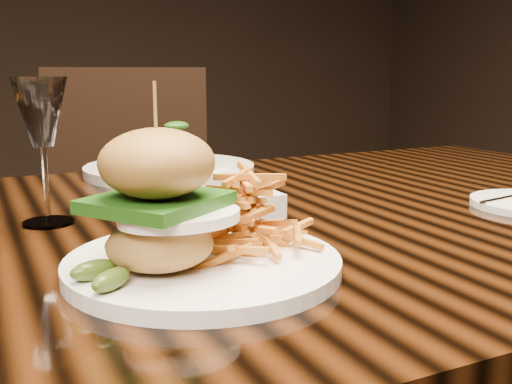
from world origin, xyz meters
name	(u,v)px	position (x,y,z in m)	size (l,w,h in m)	color
dining_table	(250,267)	(0.00, 0.00, 0.67)	(1.60, 0.90, 0.75)	black
burger_plate	(201,222)	(-0.14, -0.20, 0.80)	(0.27, 0.27, 0.18)	white
ramekin	(252,204)	(0.00, -0.01, 0.77)	(0.07, 0.07, 0.03)	white
wine_glass	(41,117)	(-0.26, 0.06, 0.89)	(0.07, 0.07, 0.19)	white
far_dish	(170,164)	(0.00, 0.35, 0.77)	(0.32, 0.32, 0.10)	white
chair_far	(134,217)	(0.06, 0.89, 0.54)	(0.53, 0.54, 0.95)	black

